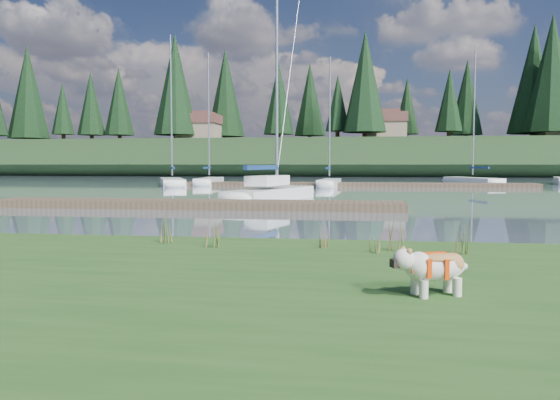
# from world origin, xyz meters

# --- Properties ---
(ground) EXTENTS (200.00, 200.00, 0.00)m
(ground) POSITION_xyz_m (0.00, 30.00, 0.00)
(ground) COLOR slate
(ground) RESTS_ON ground
(bank) EXTENTS (60.00, 9.00, 0.35)m
(bank) POSITION_xyz_m (0.00, -6.00, 0.17)
(bank) COLOR #284C1C
(bank) RESTS_ON ground
(ridge) EXTENTS (200.00, 20.00, 5.00)m
(ridge) POSITION_xyz_m (0.00, 73.00, 2.50)
(ridge) COLOR #1C3118
(ridge) RESTS_ON ground
(bulldog) EXTENTS (0.84, 0.55, 0.50)m
(bulldog) POSITION_xyz_m (3.08, -5.52, 0.66)
(bulldog) COLOR silver
(bulldog) RESTS_ON bank
(sailboat_main) EXTENTS (3.60, 8.19, 11.67)m
(sailboat_main) POSITION_xyz_m (-1.57, 14.25, 0.42)
(sailboat_main) COLOR white
(sailboat_main) RESTS_ON ground
(dock_near) EXTENTS (16.00, 2.00, 0.30)m
(dock_near) POSITION_xyz_m (-4.00, 9.00, 0.15)
(dock_near) COLOR #4C3D2C
(dock_near) RESTS_ON ground
(dock_far) EXTENTS (26.00, 2.20, 0.30)m
(dock_far) POSITION_xyz_m (2.00, 30.00, 0.15)
(dock_far) COLOR #4C3D2C
(dock_far) RESTS_ON ground
(sailboat_bg_0) EXTENTS (4.55, 8.05, 11.68)m
(sailboat_bg_0) POSITION_xyz_m (-12.37, 30.18, 0.32)
(sailboat_bg_0) COLOR white
(sailboat_bg_0) RESTS_ON ground
(sailboat_bg_1) EXTENTS (2.08, 7.25, 10.76)m
(sailboat_bg_1) POSITION_xyz_m (-9.86, 32.55, 0.33)
(sailboat_bg_1) COLOR white
(sailboat_bg_1) RESTS_ON ground
(sailboat_bg_2) EXTENTS (1.59, 6.36, 9.65)m
(sailboat_bg_2) POSITION_xyz_m (0.15, 29.86, 0.33)
(sailboat_bg_2) COLOR white
(sailboat_bg_2) RESTS_ON ground
(sailboat_bg_3) EXTENTS (4.16, 7.92, 11.58)m
(sailboat_bg_3) POSITION_xyz_m (11.47, 36.82, 0.32)
(sailboat_bg_3) COLOR white
(sailboat_bg_3) RESTS_ON ground
(weed_0) EXTENTS (0.17, 0.14, 0.60)m
(weed_0) POSITION_xyz_m (-0.03, -2.69, 0.60)
(weed_0) COLOR #475B23
(weed_0) RESTS_ON bank
(weed_1) EXTENTS (0.17, 0.14, 0.41)m
(weed_1) POSITION_xyz_m (1.77, -2.46, 0.52)
(weed_1) COLOR #475B23
(weed_1) RESTS_ON bank
(weed_2) EXTENTS (0.17, 0.14, 0.68)m
(weed_2) POSITION_xyz_m (2.88, -2.68, 0.63)
(weed_2) COLOR #475B23
(weed_2) RESTS_ON bank
(weed_3) EXTENTS (0.17, 0.14, 0.58)m
(weed_3) POSITION_xyz_m (-1.00, -2.33, 0.59)
(weed_3) COLOR #475B23
(weed_3) RESTS_ON bank
(weed_4) EXTENTS (0.17, 0.14, 0.37)m
(weed_4) POSITION_xyz_m (2.54, -2.89, 0.51)
(weed_4) COLOR #475B23
(weed_4) RESTS_ON bank
(weed_5) EXTENTS (0.17, 0.14, 0.53)m
(weed_5) POSITION_xyz_m (3.84, -2.79, 0.57)
(weed_5) COLOR #475B23
(weed_5) RESTS_ON bank
(mud_lip) EXTENTS (60.00, 0.50, 0.14)m
(mud_lip) POSITION_xyz_m (0.00, -1.60, 0.07)
(mud_lip) COLOR #33281C
(mud_lip) RESTS_ON ground
(conifer_1) EXTENTS (4.40, 4.40, 11.30)m
(conifer_1) POSITION_xyz_m (-40.00, 71.00, 11.28)
(conifer_1) COLOR #382619
(conifer_1) RESTS_ON ridge
(conifer_2) EXTENTS (6.60, 6.60, 16.05)m
(conifer_2) POSITION_xyz_m (-25.00, 68.00, 13.54)
(conifer_2) COLOR #382619
(conifer_2) RESTS_ON ridge
(conifer_3) EXTENTS (4.84, 4.84, 12.25)m
(conifer_3) POSITION_xyz_m (-10.00, 72.00, 11.74)
(conifer_3) COLOR #382619
(conifer_3) RESTS_ON ridge
(conifer_4) EXTENTS (6.16, 6.16, 15.10)m
(conifer_4) POSITION_xyz_m (3.00, 66.00, 13.09)
(conifer_4) COLOR #382619
(conifer_4) RESTS_ON ridge
(conifer_5) EXTENTS (3.96, 3.96, 10.35)m
(conifer_5) POSITION_xyz_m (15.00, 70.00, 10.83)
(conifer_5) COLOR #382619
(conifer_5) RESTS_ON ridge
(conifer_6) EXTENTS (7.04, 7.04, 17.00)m
(conifer_6) POSITION_xyz_m (28.00, 68.00, 13.99)
(conifer_6) COLOR #382619
(conifer_6) RESTS_ON ridge
(house_0) EXTENTS (6.30, 5.30, 4.65)m
(house_0) POSITION_xyz_m (-22.00, 70.00, 7.31)
(house_0) COLOR gray
(house_0) RESTS_ON ridge
(house_1) EXTENTS (6.30, 5.30, 4.65)m
(house_1) POSITION_xyz_m (6.00, 71.00, 7.31)
(house_1) COLOR gray
(house_1) RESTS_ON ridge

